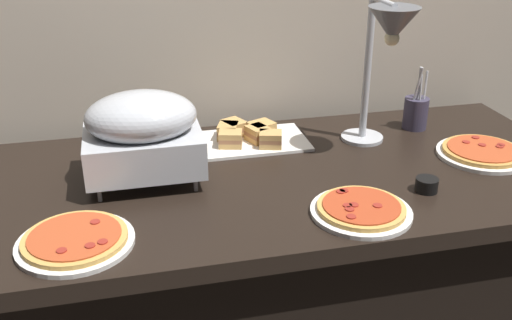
{
  "coord_description": "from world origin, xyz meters",
  "views": [
    {
      "loc": [
        -0.42,
        -1.52,
        1.54
      ],
      "look_at": [
        -0.06,
        0.0,
        0.81
      ],
      "focal_mm": 41.63,
      "sensor_mm": 36.0,
      "label": 1
    }
  ],
  "objects_px": {
    "chafing_dish": "(142,132)",
    "pizza_plate_center": "(75,240)",
    "sauce_cup_near": "(427,184)",
    "heat_lamp": "(387,39)",
    "pizza_plate_raised_stand": "(361,210)",
    "pizza_plate_front": "(482,152)",
    "utensil_holder": "(416,112)",
    "sandwich_platter": "(249,136)"
  },
  "relations": [
    {
      "from": "chafing_dish",
      "to": "pizza_plate_raised_stand",
      "type": "bearing_deg",
      "value": -32.22
    },
    {
      "from": "pizza_plate_front",
      "to": "pizza_plate_raised_stand",
      "type": "height_order",
      "value": "same"
    },
    {
      "from": "heat_lamp",
      "to": "chafing_dish",
      "type": "bearing_deg",
      "value": -179.04
    },
    {
      "from": "chafing_dish",
      "to": "sauce_cup_near",
      "type": "bearing_deg",
      "value": -18.69
    },
    {
      "from": "chafing_dish",
      "to": "utensil_holder",
      "type": "relative_size",
      "value": 1.43
    },
    {
      "from": "sauce_cup_near",
      "to": "utensil_holder",
      "type": "distance_m",
      "value": 0.48
    },
    {
      "from": "chafing_dish",
      "to": "pizza_plate_center",
      "type": "height_order",
      "value": "chafing_dish"
    },
    {
      "from": "heat_lamp",
      "to": "pizza_plate_center",
      "type": "bearing_deg",
      "value": -160.28
    },
    {
      "from": "pizza_plate_raised_stand",
      "to": "sandwich_platter",
      "type": "xyz_separation_m",
      "value": [
        -0.18,
        0.53,
        0.01
      ]
    },
    {
      "from": "heat_lamp",
      "to": "pizza_plate_front",
      "type": "xyz_separation_m",
      "value": [
        0.32,
        -0.09,
        -0.35
      ]
    },
    {
      "from": "chafing_dish",
      "to": "sauce_cup_near",
      "type": "relative_size",
      "value": 5.14
    },
    {
      "from": "pizza_plate_center",
      "to": "utensil_holder",
      "type": "distance_m",
      "value": 1.24
    },
    {
      "from": "sauce_cup_near",
      "to": "utensil_holder",
      "type": "relative_size",
      "value": 0.28
    },
    {
      "from": "chafing_dish",
      "to": "pizza_plate_raised_stand",
      "type": "xyz_separation_m",
      "value": [
        0.53,
        -0.33,
        -0.13
      ]
    },
    {
      "from": "chafing_dish",
      "to": "pizza_plate_front",
      "type": "bearing_deg",
      "value": -4.41
    },
    {
      "from": "chafing_dish",
      "to": "pizza_plate_front",
      "type": "distance_m",
      "value": 1.05
    },
    {
      "from": "pizza_plate_center",
      "to": "pizza_plate_raised_stand",
      "type": "relative_size",
      "value": 1.05
    },
    {
      "from": "chafing_dish",
      "to": "sauce_cup_near",
      "type": "xyz_separation_m",
      "value": [
        0.76,
        -0.26,
        -0.13
      ]
    },
    {
      "from": "pizza_plate_front",
      "to": "sandwich_platter",
      "type": "distance_m",
      "value": 0.74
    },
    {
      "from": "sandwich_platter",
      "to": "sauce_cup_near",
      "type": "distance_m",
      "value": 0.6
    },
    {
      "from": "pizza_plate_raised_stand",
      "to": "chafing_dish",
      "type": "bearing_deg",
      "value": 147.78
    },
    {
      "from": "pizza_plate_center",
      "to": "sandwich_platter",
      "type": "distance_m",
      "value": 0.74
    },
    {
      "from": "chafing_dish",
      "to": "pizza_plate_center",
      "type": "xyz_separation_m",
      "value": [
        -0.19,
        -0.31,
        -0.13
      ]
    },
    {
      "from": "chafing_dish",
      "to": "pizza_plate_center",
      "type": "relative_size",
      "value": 1.17
    },
    {
      "from": "heat_lamp",
      "to": "sandwich_platter",
      "type": "relative_size",
      "value": 1.34
    },
    {
      "from": "sandwich_platter",
      "to": "heat_lamp",
      "type": "bearing_deg",
      "value": -25.52
    },
    {
      "from": "heat_lamp",
      "to": "sandwich_platter",
      "type": "distance_m",
      "value": 0.54
    },
    {
      "from": "chafing_dish",
      "to": "utensil_holder",
      "type": "bearing_deg",
      "value": 11.24
    },
    {
      "from": "heat_lamp",
      "to": "utensil_holder",
      "type": "distance_m",
      "value": 0.42
    },
    {
      "from": "heat_lamp",
      "to": "pizza_plate_raised_stand",
      "type": "relative_size",
      "value": 1.8
    },
    {
      "from": "chafing_dish",
      "to": "heat_lamp",
      "type": "height_order",
      "value": "heat_lamp"
    },
    {
      "from": "pizza_plate_raised_stand",
      "to": "sandwich_platter",
      "type": "bearing_deg",
      "value": 108.82
    },
    {
      "from": "pizza_plate_raised_stand",
      "to": "sauce_cup_near",
      "type": "xyz_separation_m",
      "value": [
        0.23,
        0.08,
        0.01
      ]
    },
    {
      "from": "chafing_dish",
      "to": "pizza_plate_front",
      "type": "xyz_separation_m",
      "value": [
        1.04,
        -0.08,
        -0.13
      ]
    },
    {
      "from": "chafing_dish",
      "to": "heat_lamp",
      "type": "relative_size",
      "value": 0.68
    },
    {
      "from": "heat_lamp",
      "to": "sauce_cup_near",
      "type": "height_order",
      "value": "heat_lamp"
    },
    {
      "from": "heat_lamp",
      "to": "pizza_plate_raised_stand",
      "type": "xyz_separation_m",
      "value": [
        -0.2,
        -0.35,
        -0.35
      ]
    },
    {
      "from": "pizza_plate_center",
      "to": "heat_lamp",
      "type": "bearing_deg",
      "value": 19.72
    },
    {
      "from": "pizza_plate_raised_stand",
      "to": "sandwich_platter",
      "type": "distance_m",
      "value": 0.56
    },
    {
      "from": "heat_lamp",
      "to": "pizza_plate_raised_stand",
      "type": "distance_m",
      "value": 0.53
    },
    {
      "from": "pizza_plate_front",
      "to": "sauce_cup_near",
      "type": "relative_size",
      "value": 4.44
    },
    {
      "from": "pizza_plate_raised_stand",
      "to": "utensil_holder",
      "type": "relative_size",
      "value": 1.16
    }
  ]
}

